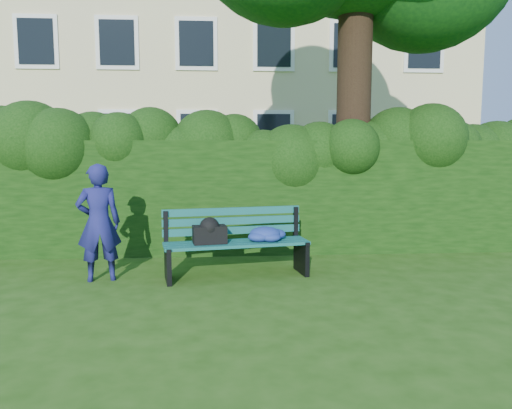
{
  "coord_description": "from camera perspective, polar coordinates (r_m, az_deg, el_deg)",
  "views": [
    {
      "loc": [
        -0.45,
        -5.94,
        1.75
      ],
      "look_at": [
        0.0,
        0.6,
        0.95
      ],
      "focal_mm": 35.0,
      "sensor_mm": 36.0,
      "label": 1
    }
  ],
  "objects": [
    {
      "name": "park_bench",
      "position": [
        6.6,
        -1.98,
        -3.97
      ],
      "size": [
        1.96,
        0.88,
        0.89
      ],
      "rotation": [
        0.0,
        0.0,
        0.18
      ],
      "color": "#10524E",
      "rests_on": "ground"
    },
    {
      "name": "man_reading",
      "position": [
        6.65,
        -17.54,
        -2.0
      ],
      "size": [
        0.62,
        0.48,
        1.5
      ],
      "primitive_type": "imported",
      "rotation": [
        0.0,
        0.0,
        3.39
      ],
      "color": "navy",
      "rests_on": "ground"
    },
    {
      "name": "ground",
      "position": [
        6.21,
        0.38,
        -9.42
      ],
      "size": [
        80.0,
        80.0,
        0.0
      ],
      "primitive_type": "plane",
      "color": "#234B0F",
      "rests_on": "ground"
    },
    {
      "name": "hedge",
      "position": [
        8.19,
        -0.76,
        1.01
      ],
      "size": [
        10.0,
        1.0,
        1.8
      ],
      "color": "black",
      "rests_on": "ground"
    },
    {
      "name": "apartment_building",
      "position": [
        20.37,
        -2.72,
        19.02
      ],
      "size": [
        16.0,
        8.08,
        12.0
      ],
      "color": "beige",
      "rests_on": "ground"
    }
  ]
}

